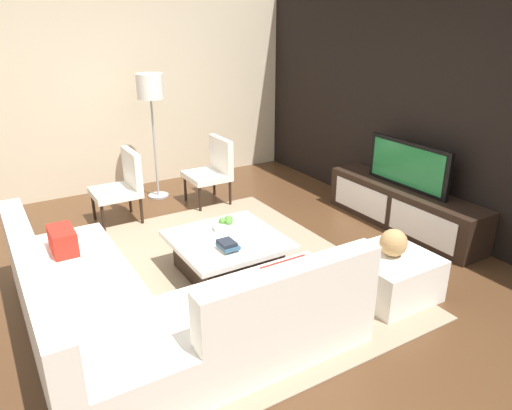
# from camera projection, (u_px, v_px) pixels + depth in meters

# --- Properties ---
(ground_plane) EXTENTS (14.00, 14.00, 0.00)m
(ground_plane) POSITION_uv_depth(u_px,v_px,m) (224.00, 280.00, 4.59)
(ground_plane) COLOR #4C301C
(feature_wall_back) EXTENTS (6.40, 0.12, 2.80)m
(feature_wall_back) POSITION_uv_depth(u_px,v_px,m) (433.00, 108.00, 5.37)
(feature_wall_back) COLOR black
(feature_wall_back) RESTS_ON ground
(side_wall_left) EXTENTS (0.12, 5.20, 2.80)m
(side_wall_left) POSITION_uv_depth(u_px,v_px,m) (128.00, 89.00, 6.71)
(side_wall_left) COLOR beige
(side_wall_left) RESTS_ON ground
(area_rug) EXTENTS (3.37, 2.76, 0.01)m
(area_rug) POSITION_uv_depth(u_px,v_px,m) (219.00, 275.00, 4.67)
(area_rug) COLOR gray
(area_rug) RESTS_ON ground
(media_console) EXTENTS (2.08, 0.47, 0.50)m
(media_console) POSITION_uv_depth(u_px,v_px,m) (403.00, 207.00, 5.65)
(media_console) COLOR black
(media_console) RESTS_ON ground
(television) EXTENTS (1.14, 0.06, 0.54)m
(television) POSITION_uv_depth(u_px,v_px,m) (408.00, 165.00, 5.46)
(television) COLOR black
(television) RESTS_ON media_console
(sectional_couch) EXTENTS (2.45, 2.28, 0.82)m
(sectional_couch) POSITION_uv_depth(u_px,v_px,m) (148.00, 309.00, 3.64)
(sectional_couch) COLOR white
(sectional_couch) RESTS_ON ground
(coffee_table) EXTENTS (1.01, 1.01, 0.38)m
(coffee_table) POSITION_uv_depth(u_px,v_px,m) (228.00, 254.00, 4.64)
(coffee_table) COLOR black
(coffee_table) RESTS_ON ground
(accent_chair_near) EXTENTS (0.53, 0.54, 0.87)m
(accent_chair_near) POSITION_uv_depth(u_px,v_px,m) (123.00, 183.00, 5.76)
(accent_chair_near) COLOR black
(accent_chair_near) RESTS_ON ground
(floor_lamp) EXTENTS (0.35, 0.35, 1.68)m
(floor_lamp) POSITION_uv_depth(u_px,v_px,m) (150.00, 93.00, 6.18)
(floor_lamp) COLOR #A5A5AA
(floor_lamp) RESTS_ON ground
(ottoman) EXTENTS (0.70, 0.70, 0.40)m
(ottoman) POSITION_uv_depth(u_px,v_px,m) (390.00, 275.00, 4.28)
(ottoman) COLOR white
(ottoman) RESTS_ON ground
(fruit_bowl) EXTENTS (0.28, 0.28, 0.13)m
(fruit_bowl) POSITION_uv_depth(u_px,v_px,m) (227.00, 225.00, 4.75)
(fruit_bowl) COLOR silver
(fruit_bowl) RESTS_ON coffee_table
(accent_chair_far) EXTENTS (0.55, 0.52, 0.87)m
(accent_chair_far) POSITION_uv_depth(u_px,v_px,m) (213.00, 167.00, 6.35)
(accent_chair_far) COLOR black
(accent_chair_far) RESTS_ON ground
(decorative_ball) EXTENTS (0.24, 0.24, 0.24)m
(decorative_ball) POSITION_uv_depth(u_px,v_px,m) (393.00, 243.00, 4.16)
(decorative_ball) COLOR #AD8451
(decorative_ball) RESTS_ON ottoman
(book_stack) EXTENTS (0.20, 0.16, 0.09)m
(book_stack) POSITION_uv_depth(u_px,v_px,m) (227.00, 245.00, 4.32)
(book_stack) COLOR #CCB78C
(book_stack) RESTS_ON coffee_table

